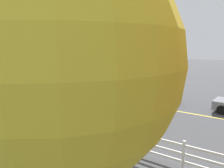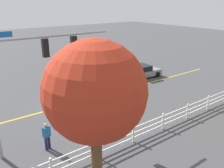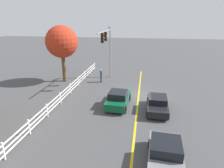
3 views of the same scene
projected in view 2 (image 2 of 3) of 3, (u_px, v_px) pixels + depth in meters
name	position (u px, v px, depth m)	size (l,w,h in m)	color
ground_plane	(72.00, 104.00, 19.58)	(120.00, 120.00, 0.00)	#444447
lane_center_stripe	(111.00, 93.00, 21.81)	(28.00, 0.16, 0.01)	gold
signal_assembly	(28.00, 68.00, 12.43)	(7.11, 0.37, 6.74)	gray
car_0	(143.00, 72.00, 26.16)	(4.21, 2.11, 1.42)	slate
car_1	(91.00, 84.00, 22.32)	(3.93, 1.86, 1.29)	black
car_2	(108.00, 96.00, 19.38)	(4.14, 2.06, 1.44)	#0C4C2D
pedestrian	(47.00, 135.00, 13.29)	(0.45, 0.36, 1.69)	#191E3F
white_rail_fence	(163.00, 121.00, 15.55)	(26.10, 0.10, 1.15)	white
tree_1	(95.00, 93.00, 8.60)	(3.90, 3.90, 6.94)	brown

